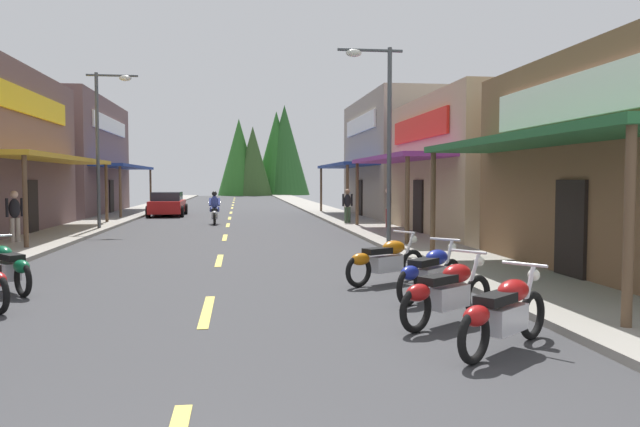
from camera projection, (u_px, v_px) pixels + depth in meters
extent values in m
cube|color=#38383A|center=(230.00, 218.00, 34.06)|extent=(9.64, 93.84, 0.10)
cube|color=gray|center=(118.00, 217.00, 33.25)|extent=(2.45, 93.84, 0.12)
cube|color=gray|center=(336.00, 215.00, 34.85)|extent=(2.45, 93.84, 0.12)
cube|color=#E0C64C|center=(207.00, 311.00, 9.69)|extent=(0.16, 2.40, 0.01)
cube|color=#E0C64C|center=(219.00, 260.00, 15.78)|extent=(0.16, 2.40, 0.01)
cube|color=#E0C64C|center=(225.00, 238.00, 22.05)|extent=(0.16, 2.40, 0.01)
cube|color=#E0C64C|center=(228.00, 225.00, 28.10)|extent=(0.16, 2.40, 0.01)
cube|color=#E0C64C|center=(230.00, 218.00, 33.22)|extent=(0.16, 2.40, 0.01)
cube|color=#E0C64C|center=(231.00, 213.00, 38.83)|extent=(0.16, 2.40, 0.01)
cube|color=#E0C64C|center=(232.00, 208.00, 45.35)|extent=(0.16, 2.40, 0.01)
cube|color=#E0C64C|center=(233.00, 205.00, 50.46)|extent=(0.16, 2.40, 0.01)
cube|color=#E0C64C|center=(234.00, 202.00, 56.60)|extent=(0.16, 2.40, 0.01)
cube|color=#E0C64C|center=(234.00, 200.00, 63.18)|extent=(0.16, 2.40, 0.01)
cube|color=#E0C64C|center=(235.00, 198.00, 69.85)|extent=(0.16, 2.40, 0.01)
cube|color=gold|center=(55.00, 159.00, 23.00)|extent=(1.80, 11.38, 0.16)
cylinder|color=brown|center=(25.00, 203.00, 17.74)|extent=(0.14, 0.14, 2.82)
cylinder|color=brown|center=(106.00, 195.00, 28.60)|extent=(0.14, 0.14, 2.82)
cube|color=yellow|center=(30.00, 103.00, 22.77)|extent=(0.10, 8.85, 0.90)
cube|color=black|center=(33.00, 208.00, 22.98)|extent=(0.08, 1.10, 2.10)
cube|color=brown|center=(39.00, 157.00, 36.54)|extent=(8.26, 12.74, 6.95)
cube|color=navy|center=(126.00, 167.00, 37.23)|extent=(1.80, 11.47, 0.16)
cylinder|color=brown|center=(120.00, 193.00, 31.93)|extent=(0.14, 0.14, 2.82)
cylinder|color=brown|center=(151.00, 190.00, 42.88)|extent=(0.14, 0.14, 2.82)
cube|color=white|center=(111.00, 125.00, 36.98)|extent=(0.10, 8.92, 0.90)
cube|color=black|center=(112.00, 197.00, 37.22)|extent=(0.08, 1.10, 2.10)
cube|color=#236033|center=(532.00, 140.00, 12.20)|extent=(1.80, 8.67, 0.16)
cylinder|color=brown|center=(629.00, 231.00, 8.10)|extent=(0.14, 0.14, 2.82)
cylinder|color=brown|center=(433.00, 206.00, 16.28)|extent=(0.14, 0.14, 2.82)
cube|color=white|center=(572.00, 97.00, 12.26)|extent=(0.10, 6.74, 0.90)
cube|color=black|center=(570.00, 231.00, 12.41)|extent=(0.08, 1.10, 2.10)
cube|color=tan|center=(497.00, 167.00, 23.29)|extent=(6.12, 9.39, 5.19)
cube|color=#8C338C|center=(396.00, 158.00, 22.75)|extent=(1.80, 8.45, 0.16)
cylinder|color=brown|center=(407.00, 202.00, 18.76)|extent=(0.14, 0.14, 2.82)
cylinder|color=brown|center=(357.00, 196.00, 26.73)|extent=(0.14, 0.14, 2.82)
cube|color=red|center=(418.00, 128.00, 22.80)|extent=(0.10, 6.57, 0.90)
cube|color=black|center=(418.00, 208.00, 22.97)|extent=(0.08, 1.10, 2.10)
cube|color=gray|center=(416.00, 158.00, 34.32)|extent=(6.39, 10.90, 6.63)
cube|color=navy|center=(345.00, 165.00, 33.80)|extent=(1.80, 9.81, 0.16)
cylinder|color=brown|center=(347.00, 194.00, 29.13)|extent=(0.14, 0.14, 2.82)
cylinder|color=brown|center=(321.00, 191.00, 38.45)|extent=(0.14, 0.14, 2.82)
cube|color=white|center=(360.00, 125.00, 33.78)|extent=(0.10, 7.63, 0.90)
cube|color=black|center=(360.00, 199.00, 34.01)|extent=(0.08, 1.10, 2.10)
cylinder|color=#474C51|center=(98.00, 152.00, 24.92)|extent=(0.14, 0.14, 6.47)
cylinder|color=#474C51|center=(112.00, 75.00, 24.83)|extent=(2.05, 0.10, 0.10)
ellipsoid|color=silver|center=(125.00, 78.00, 24.91)|extent=(0.50, 0.30, 0.24)
cylinder|color=#474C51|center=(389.00, 148.00, 19.11)|extent=(0.14, 0.14, 6.22)
cylinder|color=#474C51|center=(370.00, 50.00, 18.86)|extent=(2.05, 0.10, 0.10)
ellipsoid|color=silver|center=(354.00, 53.00, 18.80)|extent=(0.50, 0.30, 0.24)
torus|color=black|center=(532.00, 315.00, 7.96)|extent=(0.56, 0.48, 0.64)
torus|color=black|center=(474.00, 337.00, 6.88)|extent=(0.56, 0.48, 0.64)
cube|color=silver|center=(505.00, 319.00, 7.42)|extent=(0.72, 0.66, 0.32)
ellipsoid|color=#A51414|center=(513.00, 291.00, 7.54)|extent=(0.64, 0.60, 0.28)
cube|color=black|center=(496.00, 299.00, 7.22)|extent=(0.64, 0.59, 0.12)
ellipsoid|color=#A51414|center=(476.00, 316.00, 6.90)|extent=(0.49, 0.46, 0.24)
cylinder|color=silver|center=(528.00, 292.00, 7.85)|extent=(0.33, 0.28, 0.71)
cylinder|color=silver|center=(524.00, 264.00, 7.74)|extent=(0.41, 0.49, 0.04)
sphere|color=white|center=(534.00, 275.00, 7.96)|extent=(0.16, 0.16, 0.16)
torus|color=black|center=(477.00, 296.00, 9.32)|extent=(0.58, 0.45, 0.64)
torus|color=black|center=(416.00, 310.00, 8.31)|extent=(0.58, 0.45, 0.64)
cube|color=silver|center=(448.00, 297.00, 8.81)|extent=(0.73, 0.63, 0.32)
ellipsoid|color=#A51414|center=(457.00, 274.00, 8.93)|extent=(0.64, 0.58, 0.28)
cube|color=black|center=(438.00, 280.00, 8.63)|extent=(0.65, 0.57, 0.12)
ellipsoid|color=#A51414|center=(418.00, 293.00, 8.33)|extent=(0.50, 0.45, 0.24)
cylinder|color=silver|center=(473.00, 275.00, 9.21)|extent=(0.34, 0.26, 0.71)
cylinder|color=silver|center=(469.00, 252.00, 9.11)|extent=(0.38, 0.52, 0.04)
sphere|color=white|center=(479.00, 261.00, 9.31)|extent=(0.16, 0.16, 0.16)
torus|color=black|center=(451.00, 276.00, 11.23)|extent=(0.54, 0.51, 0.64)
torus|color=black|center=(408.00, 287.00, 10.08)|extent=(0.54, 0.51, 0.64)
cube|color=silver|center=(431.00, 277.00, 10.65)|extent=(0.71, 0.68, 0.32)
ellipsoid|color=navy|center=(437.00, 257.00, 10.78)|extent=(0.63, 0.61, 0.28)
cube|color=black|center=(424.00, 262.00, 10.44)|extent=(0.63, 0.61, 0.12)
ellipsoid|color=navy|center=(410.00, 273.00, 10.10)|extent=(0.49, 0.47, 0.24)
cylinder|color=silver|center=(448.00, 259.00, 11.11)|extent=(0.31, 0.29, 0.71)
cylinder|color=silver|center=(445.00, 239.00, 11.00)|extent=(0.43, 0.47, 0.04)
sphere|color=white|center=(452.00, 247.00, 11.22)|extent=(0.16, 0.16, 0.16)
torus|color=black|center=(412.00, 265.00, 12.75)|extent=(0.60, 0.41, 0.64)
torus|color=black|center=(359.00, 271.00, 11.83)|extent=(0.60, 0.41, 0.64)
cube|color=silver|center=(386.00, 264.00, 12.28)|extent=(0.75, 0.59, 0.32)
ellipsoid|color=#BF660C|center=(394.00, 247.00, 12.39)|extent=(0.64, 0.56, 0.28)
cube|color=black|center=(377.00, 251.00, 12.11)|extent=(0.66, 0.54, 0.12)
ellipsoid|color=#BF660C|center=(361.00, 259.00, 11.85)|extent=(0.50, 0.43, 0.24)
cylinder|color=silver|center=(408.00, 249.00, 12.65)|extent=(0.35, 0.24, 0.71)
cylinder|color=silver|center=(404.00, 232.00, 12.55)|extent=(0.34, 0.54, 0.04)
sphere|color=white|center=(413.00, 239.00, 12.73)|extent=(0.16, 0.16, 0.16)
torus|color=black|center=(23.00, 280.00, 10.82)|extent=(0.49, 0.56, 0.64)
cube|color=silver|center=(6.00, 271.00, 11.33)|extent=(0.66, 0.72, 0.32)
ellipsoid|color=#0C5933|center=(2.00, 253.00, 11.44)|extent=(0.60, 0.63, 0.28)
cube|color=black|center=(11.00, 257.00, 11.14)|extent=(0.60, 0.64, 0.12)
ellipsoid|color=#0C5933|center=(21.00, 266.00, 10.84)|extent=(0.47, 0.49, 0.24)
torus|color=black|center=(215.00, 216.00, 29.58)|extent=(0.12, 0.64, 0.64)
torus|color=black|center=(214.00, 218.00, 28.10)|extent=(0.12, 0.64, 0.64)
cube|color=silver|center=(215.00, 216.00, 28.84)|extent=(0.30, 0.71, 0.32)
ellipsoid|color=#99999E|center=(215.00, 209.00, 29.02)|extent=(0.33, 0.57, 0.28)
cube|color=black|center=(214.00, 210.00, 28.58)|extent=(0.30, 0.61, 0.12)
ellipsoid|color=#99999E|center=(214.00, 213.00, 28.14)|extent=(0.25, 0.45, 0.24)
cylinder|color=silver|center=(215.00, 210.00, 29.44)|extent=(0.07, 0.37, 0.71)
cylinder|color=silver|center=(215.00, 202.00, 29.30)|extent=(0.60, 0.06, 0.04)
sphere|color=white|center=(215.00, 206.00, 29.58)|extent=(0.16, 0.16, 0.16)
ellipsoid|color=#333F8C|center=(214.00, 202.00, 28.66)|extent=(0.39, 0.39, 0.64)
sphere|color=black|center=(214.00, 194.00, 28.68)|extent=(0.24, 0.24, 0.24)
cylinder|color=#333F8C|center=(211.00, 209.00, 28.82)|extent=(0.15, 0.43, 0.24)
cylinder|color=#333F8C|center=(210.00, 202.00, 28.92)|extent=(0.11, 0.51, 0.40)
cylinder|color=#333F8C|center=(218.00, 209.00, 28.87)|extent=(0.15, 0.43, 0.24)
cylinder|color=#333F8C|center=(219.00, 202.00, 28.98)|extent=(0.11, 0.51, 0.40)
cylinder|color=#3F593F|center=(346.00, 216.00, 27.98)|extent=(0.14, 0.14, 0.84)
cylinder|color=#3F593F|center=(349.00, 216.00, 28.07)|extent=(0.14, 0.14, 0.84)
ellipsoid|color=black|center=(347.00, 201.00, 27.99)|extent=(0.44, 0.39, 0.60)
cylinder|color=black|center=(343.00, 200.00, 27.86)|extent=(0.09, 0.09, 0.57)
cylinder|color=black|center=(352.00, 200.00, 28.11)|extent=(0.09, 0.09, 0.57)
sphere|color=#8C664C|center=(347.00, 191.00, 27.96)|extent=(0.23, 0.23, 0.23)
cylinder|color=#B2A599|center=(18.00, 232.00, 19.46)|extent=(0.14, 0.14, 0.88)
cylinder|color=#B2A599|center=(12.00, 232.00, 19.32)|extent=(0.14, 0.14, 0.88)
ellipsoid|color=black|center=(15.00, 208.00, 19.35)|extent=(0.44, 0.44, 0.62)
cylinder|color=black|center=(22.00, 207.00, 19.54)|extent=(0.09, 0.09, 0.59)
cylinder|color=black|center=(7.00, 208.00, 19.16)|extent=(0.09, 0.09, 0.59)
sphere|color=beige|center=(14.00, 195.00, 19.33)|extent=(0.24, 0.24, 0.24)
cylinder|color=maroon|center=(389.00, 220.00, 25.26)|extent=(0.14, 0.14, 0.89)
cylinder|color=maroon|center=(387.00, 219.00, 25.44)|extent=(0.14, 0.14, 0.89)
ellipsoid|color=#726659|center=(388.00, 201.00, 25.31)|extent=(0.30, 0.39, 0.63)
cylinder|color=#726659|center=(390.00, 201.00, 25.07)|extent=(0.09, 0.09, 0.60)
cylinder|color=#726659|center=(386.00, 200.00, 25.54)|extent=(0.09, 0.09, 0.60)
sphere|color=beige|center=(388.00, 190.00, 25.28)|extent=(0.24, 0.24, 0.24)
cube|color=#B21919|center=(168.00, 206.00, 35.41)|extent=(1.86, 4.33, 0.70)
cube|color=#262D38|center=(167.00, 197.00, 35.24)|extent=(1.63, 2.22, 0.60)
cylinder|color=black|center=(154.00, 209.00, 36.72)|extent=(0.23, 0.66, 0.66)
cylinder|color=black|center=(186.00, 209.00, 36.99)|extent=(0.23, 0.66, 0.66)
cylinder|color=black|center=(148.00, 212.00, 33.86)|extent=(0.23, 0.66, 0.66)
cylinder|color=black|center=(182.00, 211.00, 34.13)|extent=(0.23, 0.66, 0.66)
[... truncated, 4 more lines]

